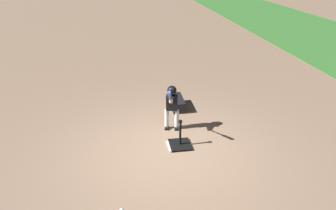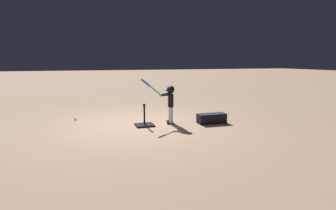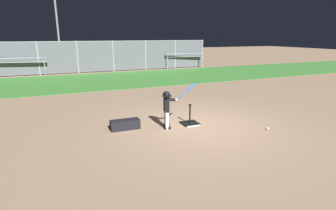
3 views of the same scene
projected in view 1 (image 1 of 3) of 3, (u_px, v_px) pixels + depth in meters
The scene contains 6 objects.
ground_plane at pixel (168, 152), 6.94m from camera, with size 90.00×90.00×0.00m, color #93755B.
home_plate at pixel (178, 145), 7.15m from camera, with size 0.44×0.44×0.02m, color white.
batting_tee at pixel (180, 143), 7.14m from camera, with size 0.51×0.46×0.62m.
batter_child at pixel (172, 103), 7.54m from camera, with size 0.95×0.41×1.32m.
baseball at pixel (122, 210), 5.30m from camera, with size 0.07×0.07×0.07m, color white.
equipment_bag at pixel (177, 103), 8.89m from camera, with size 0.84×0.32×0.28m, color black.
Camera 1 is at (5.81, -0.94, 3.81)m, focal length 35.00 mm.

